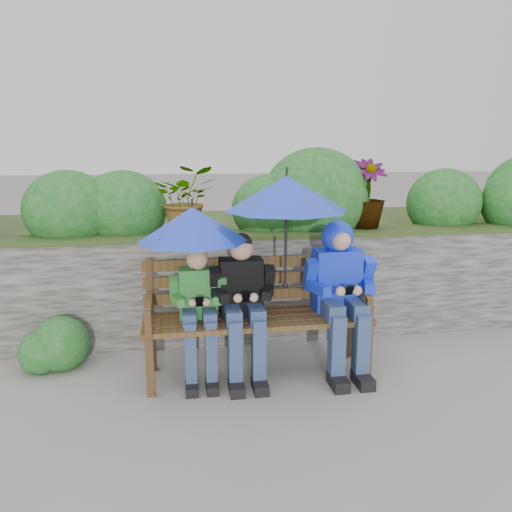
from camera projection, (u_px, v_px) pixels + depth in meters
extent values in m
plane|color=gray|center=(258.00, 370.00, 4.13)|extent=(60.00, 60.00, 0.00)
cube|color=#3F3D3A|center=(245.00, 288.00, 4.74)|extent=(8.00, 0.40, 1.00)
cube|color=#243516|center=(245.00, 235.00, 4.63)|extent=(8.00, 0.42, 0.04)
cube|color=#243516|center=(231.00, 261.00, 5.90)|extent=(8.00, 2.00, 0.96)
ellipsoid|color=#135117|center=(68.00, 210.00, 4.56)|extent=(0.81, 0.65, 0.73)
ellipsoid|color=#135117|center=(124.00, 209.00, 4.69)|extent=(0.80, 0.64, 0.72)
ellipsoid|color=#135117|center=(269.00, 208.00, 4.87)|extent=(0.74, 0.59, 0.66)
ellipsoid|color=#135117|center=(316.00, 197.00, 4.93)|extent=(1.08, 0.86, 0.97)
ellipsoid|color=#135117|center=(444.00, 203.00, 5.21)|extent=(0.79, 0.63, 0.71)
sphere|color=#C186A4|center=(64.00, 223.00, 4.44)|extent=(0.14, 0.14, 0.14)
sphere|color=#C186A4|center=(254.00, 218.00, 4.72)|extent=(0.14, 0.14, 0.14)
imported|color=#135117|center=(186.00, 199.00, 4.57)|extent=(0.56, 0.48, 0.62)
imported|color=#135117|center=(366.00, 194.00, 4.84)|extent=(0.37, 0.37, 0.67)
sphere|color=#135117|center=(61.00, 344.00, 4.17)|extent=(0.47, 0.47, 0.47)
sphere|color=#135117|center=(41.00, 352.00, 4.10)|extent=(0.37, 0.37, 0.37)
cube|color=#4A311C|center=(150.00, 368.00, 3.66)|extent=(0.06, 0.06, 0.45)
cube|color=#4A311C|center=(152.00, 344.00, 4.09)|extent=(0.06, 0.06, 0.45)
cube|color=#4A311C|center=(367.00, 353.00, 3.93)|extent=(0.06, 0.06, 0.45)
cube|color=#4A311C|center=(348.00, 332.00, 4.36)|extent=(0.06, 0.06, 0.45)
cube|color=#583917|center=(262.00, 328.00, 3.77)|extent=(1.80, 0.10, 0.04)
cube|color=#583917|center=(259.00, 322.00, 3.90)|extent=(1.80, 0.10, 0.04)
cube|color=#583917|center=(256.00, 317.00, 4.02)|extent=(1.80, 0.10, 0.04)
cube|color=#583917|center=(254.00, 312.00, 4.15)|extent=(1.80, 0.10, 0.04)
cube|color=#4A311C|center=(150.00, 288.00, 4.01)|extent=(0.05, 0.05, 0.50)
cube|color=#583917|center=(149.00, 301.00, 3.78)|extent=(0.05, 0.47, 0.04)
cube|color=#4A311C|center=(148.00, 325.00, 3.59)|extent=(0.05, 0.05, 0.22)
cube|color=#4A311C|center=(349.00, 279.00, 4.27)|extent=(0.05, 0.05, 0.50)
cube|color=#583917|center=(359.00, 291.00, 4.05)|extent=(0.05, 0.47, 0.04)
cube|color=#4A311C|center=(369.00, 312.00, 3.85)|extent=(0.05, 0.05, 0.22)
cube|color=#583917|center=(253.00, 295.00, 4.17)|extent=(1.80, 0.03, 0.09)
cube|color=#583917|center=(253.00, 279.00, 4.14)|extent=(1.80, 0.03, 0.09)
cube|color=#583917|center=(252.00, 262.00, 4.11)|extent=(1.80, 0.03, 0.09)
cube|color=#238429|center=(198.00, 293.00, 3.93)|extent=(0.29, 0.17, 0.40)
sphere|color=tan|center=(197.00, 260.00, 3.85)|extent=(0.16, 0.16, 0.16)
sphere|color=#A1873F|center=(197.00, 256.00, 3.86)|extent=(0.16, 0.16, 0.16)
cube|color=navy|center=(189.00, 316.00, 3.82)|extent=(0.10, 0.27, 0.10)
cube|color=navy|center=(191.00, 357.00, 3.75)|extent=(0.09, 0.09, 0.54)
cube|color=black|center=(192.00, 389.00, 3.75)|extent=(0.09, 0.19, 0.07)
cube|color=navy|center=(209.00, 315.00, 3.84)|extent=(0.10, 0.27, 0.10)
cube|color=navy|center=(211.00, 355.00, 3.77)|extent=(0.09, 0.09, 0.54)
cube|color=black|center=(212.00, 387.00, 3.77)|extent=(0.09, 0.19, 0.07)
cube|color=#238429|center=(174.00, 289.00, 3.85)|extent=(0.07, 0.16, 0.22)
cube|color=#238429|center=(178.00, 300.00, 3.76)|extent=(0.11, 0.18, 0.06)
sphere|color=tan|center=(192.00, 303.00, 3.70)|extent=(0.06, 0.06, 0.06)
cube|color=#238429|center=(222.00, 287.00, 3.91)|extent=(0.07, 0.16, 0.22)
cube|color=#238429|center=(220.00, 298.00, 3.81)|extent=(0.11, 0.18, 0.06)
sphere|color=tan|center=(206.00, 302.00, 3.72)|extent=(0.06, 0.06, 0.06)
cube|color=black|center=(199.00, 302.00, 3.70)|extent=(0.06, 0.07, 0.09)
cube|color=black|center=(241.00, 287.00, 3.98)|extent=(0.34, 0.20, 0.46)
sphere|color=tan|center=(241.00, 249.00, 3.89)|extent=(0.19, 0.19, 0.19)
sphere|color=black|center=(241.00, 244.00, 3.90)|extent=(0.18, 0.18, 0.18)
cube|color=navy|center=(232.00, 314.00, 3.85)|extent=(0.12, 0.32, 0.12)
cube|color=navy|center=(235.00, 355.00, 3.75)|extent=(0.10, 0.11, 0.55)
cube|color=black|center=(236.00, 388.00, 3.75)|extent=(0.11, 0.22, 0.08)
cube|color=navy|center=(255.00, 313.00, 3.88)|extent=(0.12, 0.32, 0.12)
cube|color=navy|center=(259.00, 354.00, 3.78)|extent=(0.10, 0.11, 0.55)
cube|color=black|center=(260.00, 386.00, 3.78)|extent=(0.11, 0.22, 0.08)
cube|color=black|center=(215.00, 282.00, 3.89)|extent=(0.08, 0.18, 0.25)
cube|color=black|center=(220.00, 296.00, 3.78)|extent=(0.13, 0.21, 0.07)
sphere|color=tan|center=(238.00, 298.00, 3.71)|extent=(0.07, 0.07, 0.07)
cube|color=black|center=(269.00, 280.00, 3.95)|extent=(0.08, 0.18, 0.25)
cube|color=black|center=(268.00, 293.00, 3.84)|extent=(0.13, 0.21, 0.07)
sphere|color=tan|center=(254.00, 297.00, 3.73)|extent=(0.07, 0.07, 0.07)
cube|color=black|center=(246.00, 297.00, 3.71)|extent=(0.06, 0.07, 0.09)
cube|color=#0021C5|center=(336.00, 280.00, 4.10)|extent=(0.38, 0.22, 0.51)
sphere|color=tan|center=(339.00, 238.00, 4.01)|extent=(0.21, 0.21, 0.21)
sphere|color=#0021C5|center=(338.00, 236.00, 4.03)|extent=(0.26, 0.26, 0.26)
sphere|color=tan|center=(341.00, 241.00, 3.96)|extent=(0.16, 0.16, 0.16)
cube|color=navy|center=(331.00, 309.00, 3.95)|extent=(0.13, 0.35, 0.13)
cube|color=navy|center=(337.00, 350.00, 3.84)|extent=(0.11, 0.12, 0.56)
cube|color=black|center=(338.00, 382.00, 3.83)|extent=(0.12, 0.24, 0.09)
cube|color=navy|center=(355.00, 307.00, 3.99)|extent=(0.13, 0.35, 0.13)
cube|color=navy|center=(361.00, 349.00, 3.88)|extent=(0.11, 0.12, 0.56)
cube|color=black|center=(363.00, 380.00, 3.86)|extent=(0.12, 0.24, 0.09)
cube|color=#0021C5|center=(310.00, 275.00, 4.00)|extent=(0.09, 0.20, 0.28)
cube|color=#0021C5|center=(319.00, 289.00, 3.88)|extent=(0.14, 0.23, 0.08)
sphere|color=tan|center=(340.00, 291.00, 3.80)|extent=(0.08, 0.08, 0.08)
cube|color=#0021C5|center=(367.00, 272.00, 4.07)|extent=(0.09, 0.20, 0.28)
cube|color=#0021C5|center=(369.00, 286.00, 3.94)|extent=(0.14, 0.23, 0.08)
sphere|color=tan|center=(357.00, 291.00, 3.83)|extent=(0.08, 0.08, 0.08)
cube|color=black|center=(349.00, 290.00, 3.80)|extent=(0.06, 0.07, 0.09)
cone|color=blue|center=(193.00, 224.00, 3.75)|extent=(0.84, 0.84, 0.26)
cylinder|color=black|center=(192.00, 203.00, 3.71)|extent=(0.02, 0.02, 0.06)
cylinder|color=black|center=(194.00, 258.00, 3.80)|extent=(0.02, 0.02, 0.51)
sphere|color=black|center=(195.00, 290.00, 3.86)|extent=(0.04, 0.04, 0.04)
cone|color=blue|center=(286.00, 193.00, 3.75)|extent=(0.95, 0.95, 0.27)
cylinder|color=black|center=(287.00, 171.00, 3.71)|extent=(0.02, 0.02, 0.06)
cylinder|color=black|center=(286.00, 240.00, 3.83)|extent=(0.02, 0.02, 0.72)
sphere|color=black|center=(285.00, 285.00, 3.91)|extent=(0.04, 0.04, 0.04)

